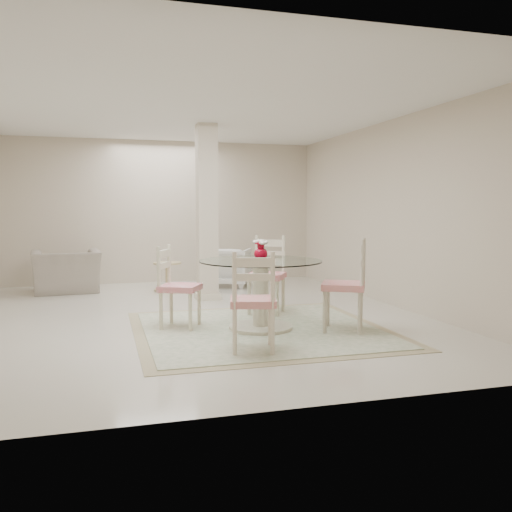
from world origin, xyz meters
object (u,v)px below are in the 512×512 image
object	(u,v)px
dining_chair_east	(350,278)
dining_chair_north	(268,269)
red_vase	(261,250)
dining_chair_west	(174,281)
recliner_taupe	(66,271)
side_table	(167,278)
dining_table	(261,295)
armchair_white	(228,267)
column	(207,213)
dining_chair_south	(253,294)

from	to	relation	value
dining_chair_east	dining_chair_north	size ratio (longest dim) A/B	1.02
red_vase	dining_chair_west	world-z (taller)	dining_chair_west
dining_chair_north	recliner_taupe	xyz separation A→B (m)	(-2.73, 2.71, -0.25)
side_table	dining_chair_east	bearing A→B (deg)	-65.96
dining_table	dining_chair_north	size ratio (longest dim) A/B	1.23
side_table	dining_table	bearing A→B (deg)	-78.19
dining_table	dining_chair_north	bearing A→B (deg)	68.32
dining_chair_north	armchair_white	bearing A→B (deg)	119.21
dining_chair_east	side_table	bearing A→B (deg)	-127.59
column	dining_chair_east	distance (m)	3.03
dining_table	red_vase	xyz separation A→B (m)	(0.00, -0.00, 0.52)
dining_table	recliner_taupe	distance (m)	4.35
dining_chair_south	red_vase	bearing A→B (deg)	-96.61
dining_chair_west	recliner_taupe	world-z (taller)	dining_chair_west
dining_table	dining_chair_south	size ratio (longest dim) A/B	1.28
column	red_vase	bearing A→B (deg)	-85.46
dining_table	recliner_taupe	size ratio (longest dim) A/B	1.30
dining_chair_east	armchair_white	xyz separation A→B (m)	(-0.51, 3.99, -0.27)
column	dining_chair_west	distance (m)	2.25
dining_table	dining_chair_west	size ratio (longest dim) A/B	1.31
recliner_taupe	dining_chair_south	bearing A→B (deg)	107.85
column	recliner_taupe	xyz separation A→B (m)	(-2.17, 1.32, -1.00)
dining_chair_north	side_table	size ratio (longest dim) A/B	2.32
column	dining_chair_west	world-z (taller)	column
column	recliner_taupe	bearing A→B (deg)	148.63
dining_chair_north	recliner_taupe	size ratio (longest dim) A/B	1.06
dining_table	armchair_white	size ratio (longest dim) A/B	1.83
dining_chair_east	dining_chair_west	world-z (taller)	dining_chair_east
dining_chair_west	side_table	world-z (taller)	dining_chair_west
dining_table	dining_chair_north	xyz separation A→B (m)	(0.38, 0.95, 0.19)
dining_chair_north	armchair_white	xyz separation A→B (m)	(0.07, 2.67, -0.26)
dining_chair_west	column	bearing A→B (deg)	5.28
armchair_white	dining_table	bearing A→B (deg)	107.46
dining_chair_north	dining_chair_south	xyz separation A→B (m)	(-0.74, -1.91, -0.02)
column	recliner_taupe	distance (m)	2.73
red_vase	armchair_white	distance (m)	3.69
dining_chair_east	column	bearing A→B (deg)	-128.86
dining_chair_east	side_table	distance (m)	4.07
dining_table	dining_chair_east	world-z (taller)	dining_chair_east
dining_chair_west	dining_chair_south	xyz separation A→B (m)	(0.59, -1.33, 0.01)
dining_chair_west	armchair_white	size ratio (longest dim) A/B	1.40
red_vase	armchair_white	bearing A→B (deg)	82.98
dining_chair_north	recliner_taupe	bearing A→B (deg)	165.93
dining_chair_west	armchair_white	bearing A→B (deg)	3.26
dining_chair_south	side_table	size ratio (longest dim) A/B	2.23
dining_chair_east	dining_chair_north	xyz separation A→B (m)	(-0.58, 1.33, -0.01)
dining_chair_south	armchair_white	size ratio (longest dim) A/B	1.43
red_vase	side_table	size ratio (longest dim) A/B	0.48
dining_chair_west	dining_chair_north	bearing A→B (deg)	-39.86
dining_chair_west	recliner_taupe	size ratio (longest dim) A/B	0.99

